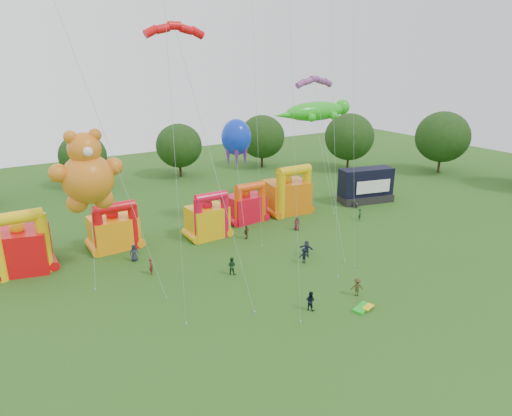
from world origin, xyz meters
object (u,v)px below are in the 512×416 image
spectator_4 (246,232)px  teddy_bear_kite (88,188)px  gecko_kite (321,146)px  stage_trailer (366,186)px  bouncy_castle_2 (208,219)px  spectator_0 (134,253)px  octopus_kite (239,170)px  bouncy_castle_0 (21,248)px

spectator_4 → teddy_bear_kite: bearing=-23.2°
gecko_kite → stage_trailer: bearing=-30.0°
bouncy_castle_2 → teddy_bear_kite: teddy_bear_kite is taller
bouncy_castle_2 → spectator_0: bearing=-168.3°
spectator_0 → octopus_kite: bearing=21.9°
bouncy_castle_0 → octopus_kite: 25.79m
bouncy_castle_0 → spectator_0: size_ratio=3.59×
stage_trailer → octopus_kite: 22.08m
octopus_kite → spectator_4: octopus_kite is taller
bouncy_castle_2 → spectator_4: (3.57, -3.11, -1.42)m
bouncy_castle_0 → spectator_4: 24.47m
spectator_0 → spectator_4: bearing=5.9°
bouncy_castle_0 → spectator_0: bearing=-19.4°
gecko_kite → octopus_kite: bearing=-170.4°
bouncy_castle_2 → bouncy_castle_0: bearing=175.4°
octopus_kite → teddy_bear_kite: bearing=-167.7°
stage_trailer → gecko_kite: 9.33m
bouncy_castle_2 → teddy_bear_kite: 15.91m
teddy_bear_kite → octopus_kite: teddy_bear_kite is taller
stage_trailer → octopus_kite: size_ratio=0.62×
bouncy_castle_0 → octopus_kite: bearing=-1.5°
bouncy_castle_2 → gecko_kite: 21.61m
teddy_bear_kite → bouncy_castle_2: bearing=12.7°
gecko_kite → spectator_0: (-30.24, -5.63, -7.70)m
teddy_bear_kite → spectator_0: 9.21m
stage_trailer → gecko_kite: bearing=150.0°
bouncy_castle_0 → spectator_4: (23.94, -4.75, -1.75)m
teddy_bear_kite → spectator_0: (4.09, 1.10, -8.18)m
stage_trailer → spectator_0: size_ratio=4.49×
spectator_0 → spectator_4: 13.52m
bouncy_castle_0 → spectator_4: bearing=-11.2°
gecko_kite → spectator_4: 19.67m
teddy_bear_kite → bouncy_castle_0: bearing=143.1°
teddy_bear_kite → gecko_kite: 34.99m
bouncy_castle_0 → gecko_kite: (40.70, 1.94, 6.06)m
bouncy_castle_2 → spectator_0: size_ratio=3.10×
bouncy_castle_2 → stage_trailer: bouncy_castle_2 is taller
bouncy_castle_0 → stage_trailer: size_ratio=0.80×
bouncy_castle_2 → octopus_kite: 7.30m
bouncy_castle_2 → spectator_4: 4.94m
octopus_kite → gecko_kite: bearing=9.6°
bouncy_castle_2 → octopus_kite: size_ratio=0.43×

